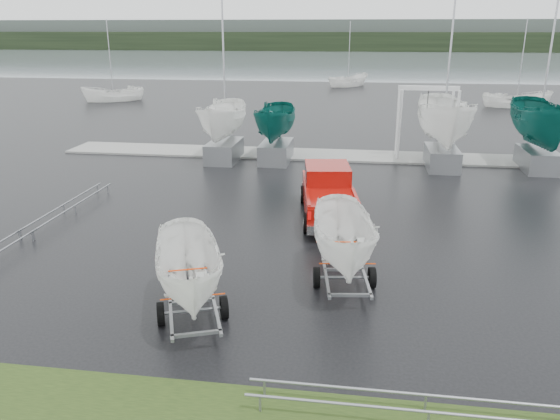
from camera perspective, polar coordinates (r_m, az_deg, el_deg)
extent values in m
plane|color=black|center=(19.97, 0.66, -2.46)|extent=(120.00, 120.00, 0.00)
plane|color=gray|center=(118.73, 7.37, 14.86)|extent=(300.00, 300.00, 0.00)
cube|color=#969791|center=(32.37, 3.77, 5.78)|extent=(30.00, 3.00, 0.12)
cube|color=black|center=(188.55, 7.93, 17.03)|extent=(300.00, 8.00, 6.00)
cube|color=#4C5651|center=(196.52, 7.99, 17.66)|extent=(300.00, 6.00, 10.00)
cube|color=#960D08|center=(21.57, 5.10, 1.20)|extent=(2.63, 5.72, 0.90)
cube|color=#960D08|center=(22.33, 4.96, 3.71)|extent=(2.04, 2.40, 0.81)
cube|color=black|center=(22.32, 4.97, 3.83)|extent=(2.03, 2.17, 0.52)
cube|color=silver|center=(19.02, 5.71, -2.12)|extent=(1.92, 0.43, 0.33)
cylinder|color=black|center=(23.35, 2.54, 1.64)|extent=(0.39, 0.79, 0.76)
cylinder|color=black|center=(23.49, 6.94, 1.61)|extent=(0.39, 0.79, 0.76)
cylinder|color=black|center=(19.93, 2.88, -1.37)|extent=(0.39, 0.79, 0.76)
cylinder|color=black|center=(20.08, 8.03, -1.37)|extent=(0.39, 0.79, 0.76)
cube|color=gray|center=(16.04, 4.72, -6.22)|extent=(0.57, 3.58, 0.08)
cube|color=gray|center=(16.16, 8.63, -6.19)|extent=(0.57, 3.58, 0.08)
cylinder|color=gray|center=(15.97, 6.74, -7.00)|extent=(1.60, 0.30, 0.08)
cylinder|color=black|center=(15.91, 3.85, -7.02)|extent=(0.26, 0.62, 0.60)
cylinder|color=black|center=(16.08, 9.59, -6.96)|extent=(0.26, 0.62, 0.60)
imported|color=white|center=(15.26, 7.01, 1.89)|extent=(1.98, 2.02, 4.65)
cube|color=#FF4408|center=(16.60, 6.47, -3.33)|extent=(1.54, 0.25, 0.03)
cube|color=#FF4408|center=(15.14, 7.07, -5.58)|extent=(1.54, 0.25, 0.03)
cube|color=gray|center=(14.40, -11.39, -9.59)|extent=(1.35, 3.40, 0.08)
cube|color=gray|center=(14.43, -6.98, -9.26)|extent=(1.35, 3.40, 0.08)
cylinder|color=gray|center=(14.30, -9.10, -10.33)|extent=(1.52, 0.64, 0.08)
cylinder|color=black|center=(14.29, -12.35, -10.56)|extent=(0.38, 0.62, 0.60)
cylinder|color=black|center=(14.35, -5.86, -10.08)|extent=(0.38, 0.62, 0.60)
imported|color=white|center=(13.50, -9.67, -0.88)|extent=(2.18, 2.20, 4.46)
cube|color=#FF4408|center=(14.88, -9.49, -6.14)|extent=(1.46, 0.59, 0.03)
cube|color=#FF4408|center=(13.44, -9.08, -8.93)|extent=(1.46, 0.59, 0.03)
cylinder|color=silver|center=(31.19, 12.37, 8.57)|extent=(0.16, 0.58, 3.99)
cylinder|color=silver|center=(32.77, 12.20, 9.04)|extent=(0.16, 0.58, 3.99)
cylinder|color=silver|center=(31.55, 17.86, 8.22)|extent=(0.16, 0.58, 3.99)
cylinder|color=silver|center=(33.10, 17.44, 8.70)|extent=(0.16, 0.58, 3.99)
cube|color=silver|center=(31.86, 15.28, 12.19)|extent=(3.30, 0.25, 0.25)
cube|color=gray|center=(31.13, -5.83, 6.16)|extent=(1.60, 3.20, 1.10)
imported|color=white|center=(30.58, -6.05, 12.64)|extent=(2.25, 2.31, 5.97)
cylinder|color=#B2B2B7|center=(30.92, -6.00, 17.95)|extent=(0.10, 0.10, 7.00)
cube|color=gray|center=(30.75, -0.41, 6.10)|extent=(1.60, 3.20, 1.10)
imported|color=#0C554C|center=(30.22, -0.43, 12.27)|extent=(2.09, 2.14, 5.55)
cube|color=gray|center=(30.54, 16.54, 5.25)|extent=(1.60, 3.20, 1.10)
imported|color=white|center=(29.92, 17.27, 13.02)|extent=(2.72, 2.79, 7.23)
cylinder|color=#B2B2B7|center=(30.32, 17.64, 18.15)|extent=(0.10, 0.10, 7.00)
cube|color=gray|center=(31.91, 25.28, 4.78)|extent=(1.60, 3.20, 1.10)
imported|color=#0C554C|center=(31.33, 26.30, 11.91)|extent=(2.61, 2.68, 6.93)
cylinder|color=#B2B2B7|center=(31.71, 26.75, 16.87)|extent=(0.10, 0.10, 7.00)
cylinder|color=gray|center=(23.49, -20.64, 0.46)|extent=(0.06, 6.50, 0.06)
cylinder|color=gray|center=(23.73, -21.70, 0.51)|extent=(0.06, 6.50, 0.06)
cylinder|color=gray|center=(11.17, 15.31, -19.69)|extent=(7.00, 0.06, 0.06)
cylinder|color=gray|center=(11.56, 15.03, -18.17)|extent=(7.00, 0.06, 0.06)
imported|color=white|center=(59.81, -16.95, 10.83)|extent=(3.32, 3.30, 6.30)
cylinder|color=#B2B2B7|center=(59.47, -17.32, 14.64)|extent=(0.08, 0.08, 8.00)
imported|color=white|center=(72.86, 7.11, 12.70)|extent=(3.49, 3.49, 6.48)
cylinder|color=#B2B2B7|center=(72.58, 7.24, 15.84)|extent=(0.08, 0.08, 8.00)
imported|color=white|center=(57.30, 23.40, 9.82)|extent=(2.47, 2.41, 6.37)
cylinder|color=#B2B2B7|center=(56.94, 23.92, 13.79)|extent=(0.08, 0.08, 8.00)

